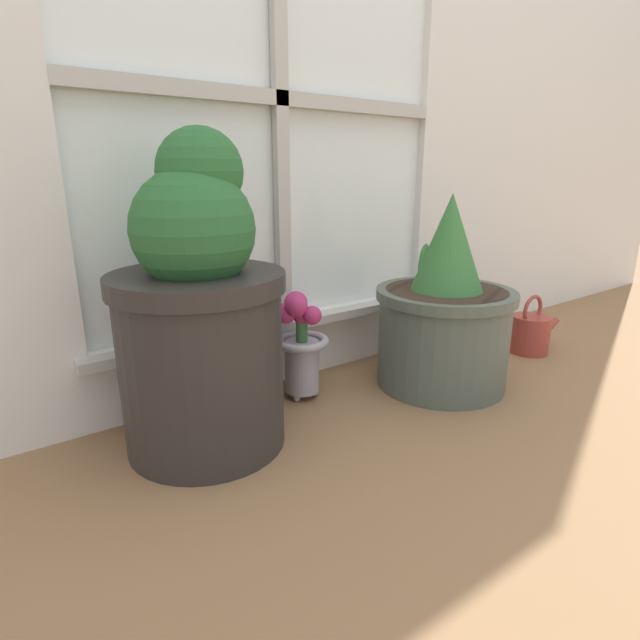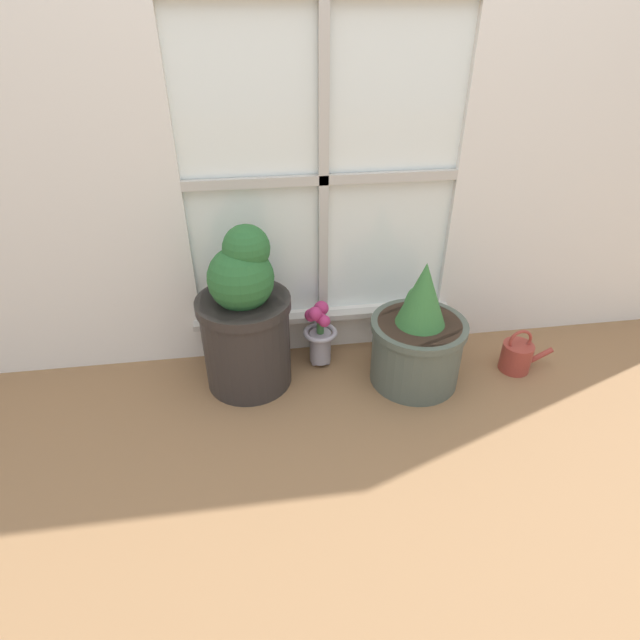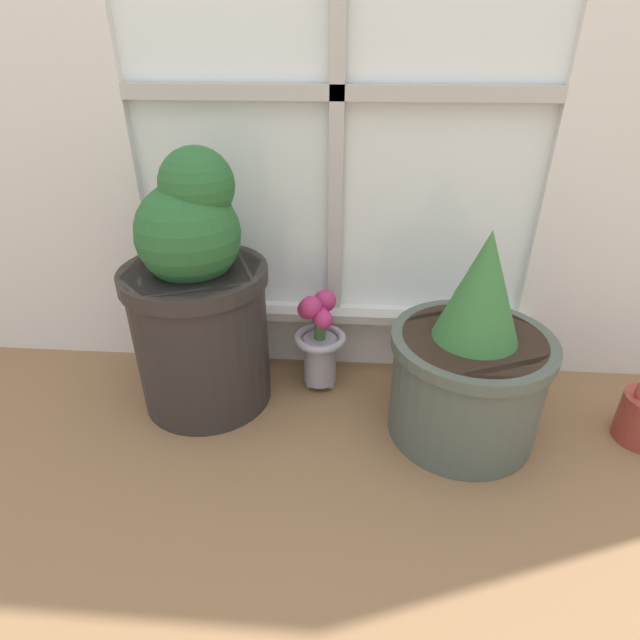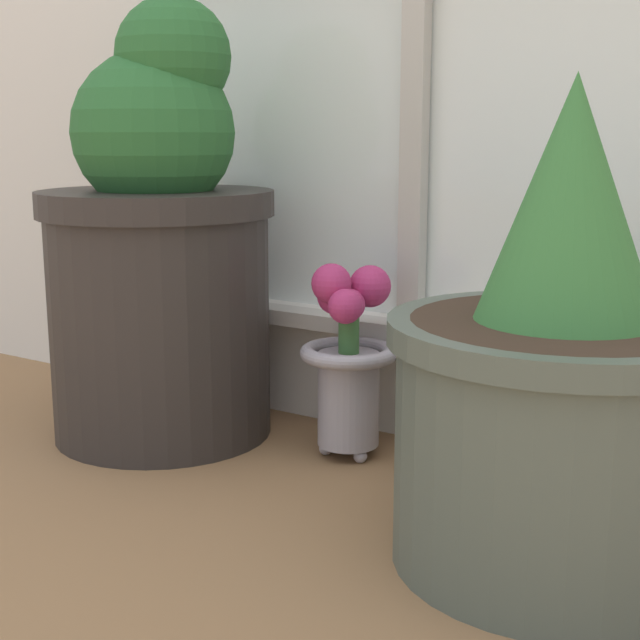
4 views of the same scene
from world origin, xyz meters
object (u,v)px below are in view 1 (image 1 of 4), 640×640
object	(u,v)px
potted_plant_left	(200,315)
flower_vase	(300,342)
potted_plant_right	(444,316)
watering_can	(530,333)

from	to	relation	value
potted_plant_left	flower_vase	world-z (taller)	potted_plant_left
potted_plant_right	watering_can	bearing A→B (deg)	-0.06
flower_vase	potted_plant_right	bearing A→B (deg)	-23.82
watering_can	flower_vase	bearing A→B (deg)	168.69
watering_can	potted_plant_left	bearing A→B (deg)	175.33
potted_plant_right	watering_can	size ratio (longest dim) A/B	2.34
potted_plant_right	flower_vase	distance (m)	0.40
potted_plant_left	potted_plant_right	size ratio (longest dim) A/B	1.26
potted_plant_right	watering_can	distance (m)	0.46
watering_can	potted_plant_right	bearing A→B (deg)	179.94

